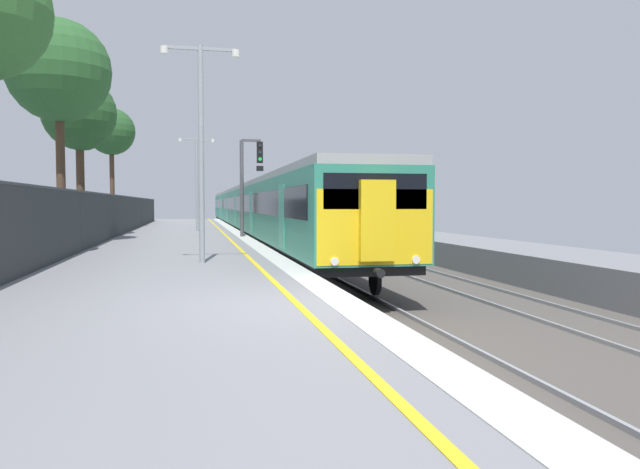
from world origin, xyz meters
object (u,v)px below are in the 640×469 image
(commuter_train_at_platform, at_px, (251,208))
(background_tree_right, at_px, (59,74))
(signal_gantry, at_px, (248,176))
(background_tree_left, at_px, (110,134))
(platform_lamp_far, at_px, (197,175))
(background_tree_back, at_px, (80,117))
(platform_lamp_mid, at_px, (201,135))

(commuter_train_at_platform, bearing_deg, background_tree_right, -116.90)
(signal_gantry, height_order, background_tree_left, background_tree_left)
(commuter_train_at_platform, xyz_separation_m, background_tree_right, (-9.05, -17.84, 5.34))
(commuter_train_at_platform, bearing_deg, platform_lamp_far, -114.58)
(signal_gantry, distance_m, platform_lamp_far, 6.83)
(platform_lamp_far, height_order, background_tree_right, background_tree_right)
(signal_gantry, xyz_separation_m, background_tree_left, (-7.86, 13.79, 3.32))
(commuter_train_at_platform, distance_m, signal_gantry, 14.82)
(commuter_train_at_platform, bearing_deg, background_tree_back, -126.02)
(platform_lamp_far, bearing_deg, background_tree_back, -140.92)
(background_tree_left, distance_m, background_tree_back, 11.80)
(background_tree_left, height_order, background_tree_right, background_tree_right)
(signal_gantry, bearing_deg, background_tree_back, 165.48)
(commuter_train_at_platform, distance_m, platform_lamp_far, 9.26)
(platform_lamp_mid, height_order, background_tree_left, background_tree_left)
(background_tree_right, bearing_deg, commuter_train_at_platform, 63.10)
(background_tree_right, distance_m, background_tree_back, 5.27)
(background_tree_left, xyz_separation_m, background_tree_right, (0.27, -16.97, 0.42))
(commuter_train_at_platform, bearing_deg, signal_gantry, -95.68)
(signal_gantry, relative_size, platform_lamp_mid, 0.81)
(background_tree_back, bearing_deg, platform_lamp_mid, -69.72)
(background_tree_right, bearing_deg, signal_gantry, 22.72)
(platform_lamp_mid, bearing_deg, platform_lamp_far, 90.00)
(platform_lamp_mid, xyz_separation_m, background_tree_back, (-5.43, 14.69, 2.34))
(commuter_train_at_platform, distance_m, background_tree_left, 10.57)
(platform_lamp_far, relative_size, background_tree_left, 0.67)
(background_tree_left, bearing_deg, commuter_train_at_platform, 5.33)
(background_tree_left, xyz_separation_m, background_tree_back, (0.12, -11.79, -0.54))
(signal_gantry, relative_size, background_tree_back, 0.60)
(platform_lamp_far, height_order, background_tree_back, background_tree_back)
(signal_gantry, height_order, platform_lamp_mid, platform_lamp_mid)
(platform_lamp_far, bearing_deg, commuter_train_at_platform, 65.42)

